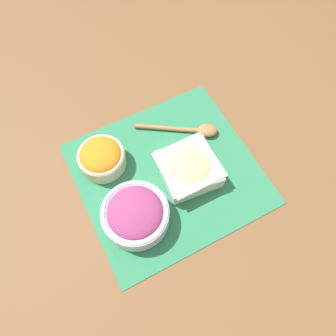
% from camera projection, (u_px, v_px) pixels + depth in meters
% --- Properties ---
extents(ground_plane, '(3.00, 3.00, 0.00)m').
position_uv_depth(ground_plane, '(168.00, 174.00, 0.84)').
color(ground_plane, brown).
extents(placemat, '(0.44, 0.41, 0.00)m').
position_uv_depth(placemat, '(168.00, 173.00, 0.84)').
color(placemat, '#2D7A51').
rests_on(placemat, ground_plane).
extents(onion_bowl, '(0.16, 0.16, 0.07)m').
position_uv_depth(onion_bowl, '(135.00, 214.00, 0.75)').
color(onion_bowl, silver).
rests_on(onion_bowl, placemat).
extents(cucumber_bowl, '(0.15, 0.15, 0.06)m').
position_uv_depth(cucumber_bowl, '(189.00, 168.00, 0.81)').
color(cucumber_bowl, silver).
rests_on(cucumber_bowl, placemat).
extents(carrot_bowl, '(0.12, 0.12, 0.07)m').
position_uv_depth(carrot_bowl, '(102.00, 157.00, 0.82)').
color(carrot_bowl, beige).
rests_on(carrot_bowl, placemat).
extents(wooden_spoon, '(0.20, 0.14, 0.02)m').
position_uv_depth(wooden_spoon, '(193.00, 130.00, 0.88)').
color(wooden_spoon, '#9E7042').
rests_on(wooden_spoon, placemat).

